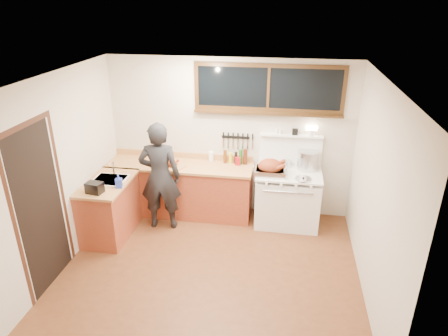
% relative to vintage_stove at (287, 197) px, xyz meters
% --- Properties ---
extents(ground_plane, '(4.00, 3.50, 0.02)m').
position_rel_vintage_stove_xyz_m(ground_plane, '(-1.00, -1.41, -0.48)').
color(ground_plane, '#542B16').
extents(room_shell, '(4.10, 3.60, 2.65)m').
position_rel_vintage_stove_xyz_m(room_shell, '(-1.00, -1.41, 1.18)').
color(room_shell, beige).
rests_on(room_shell, ground).
extents(counter_back, '(2.44, 0.64, 1.00)m').
position_rel_vintage_stove_xyz_m(counter_back, '(-1.80, 0.04, -0.01)').
color(counter_back, maroon).
rests_on(counter_back, ground).
extents(counter_left, '(0.64, 1.09, 0.90)m').
position_rel_vintage_stove_xyz_m(counter_left, '(-2.70, -0.79, -0.02)').
color(counter_left, maroon).
rests_on(counter_left, ground).
extents(sink_unit, '(0.50, 0.45, 0.37)m').
position_rel_vintage_stove_xyz_m(sink_unit, '(-2.68, -0.71, 0.38)').
color(sink_unit, white).
rests_on(sink_unit, counter_left).
extents(vintage_stove, '(1.02, 0.74, 1.59)m').
position_rel_vintage_stove_xyz_m(vintage_stove, '(0.00, 0.00, 0.00)').
color(vintage_stove, white).
rests_on(vintage_stove, ground).
extents(back_window, '(2.32, 0.13, 0.77)m').
position_rel_vintage_stove_xyz_m(back_window, '(-0.40, 0.31, 1.60)').
color(back_window, black).
rests_on(back_window, room_shell).
extents(left_doorway, '(0.02, 1.04, 2.17)m').
position_rel_vintage_stove_xyz_m(left_doorway, '(-2.99, -1.96, 0.62)').
color(left_doorway, black).
rests_on(left_doorway, ground).
extents(knife_strip, '(0.52, 0.03, 0.28)m').
position_rel_vintage_stove_xyz_m(knife_strip, '(-0.88, 0.32, 0.84)').
color(knife_strip, black).
rests_on(knife_strip, room_shell).
extents(man, '(0.69, 0.50, 1.76)m').
position_rel_vintage_stove_xyz_m(man, '(-1.98, -0.44, 0.41)').
color(man, black).
rests_on(man, ground).
extents(soap_bottle, '(0.11, 0.11, 0.20)m').
position_rel_vintage_stove_xyz_m(soap_bottle, '(-2.43, -0.93, 0.53)').
color(soap_bottle, '#243DB8').
rests_on(soap_bottle, counter_left).
extents(toaster, '(0.25, 0.19, 0.16)m').
position_rel_vintage_stove_xyz_m(toaster, '(-2.70, -1.15, 0.51)').
color(toaster, black).
rests_on(toaster, counter_left).
extents(cutting_board, '(0.48, 0.43, 0.14)m').
position_rel_vintage_stove_xyz_m(cutting_board, '(-1.89, -0.10, 0.49)').
color(cutting_board, '#BA8149').
rests_on(cutting_board, counter_back).
extents(roast_turkey, '(0.52, 0.37, 0.26)m').
position_rel_vintage_stove_xyz_m(roast_turkey, '(-0.29, -0.13, 0.54)').
color(roast_turkey, silver).
rests_on(roast_turkey, vintage_stove).
extents(stockpot, '(0.39, 0.39, 0.31)m').
position_rel_vintage_stove_xyz_m(stockpot, '(0.28, 0.18, 0.59)').
color(stockpot, silver).
rests_on(stockpot, vintage_stove).
extents(saucepan, '(0.18, 0.27, 0.11)m').
position_rel_vintage_stove_xyz_m(saucepan, '(-0.03, 0.22, 0.49)').
color(saucepan, silver).
rests_on(saucepan, vintage_stove).
extents(pot_lid, '(0.30, 0.30, 0.04)m').
position_rel_vintage_stove_xyz_m(pot_lid, '(0.21, -0.24, 0.44)').
color(pot_lid, silver).
rests_on(pot_lid, vintage_stove).
extents(coffee_tin, '(0.10, 0.08, 0.13)m').
position_rel_vintage_stove_xyz_m(coffee_tin, '(-0.84, 0.17, 0.50)').
color(coffee_tin, maroon).
rests_on(coffee_tin, counter_back).
extents(pitcher, '(0.11, 0.11, 0.16)m').
position_rel_vintage_stove_xyz_m(pitcher, '(-1.30, 0.27, 0.51)').
color(pitcher, white).
rests_on(pitcher, counter_back).
extents(bottle_cluster, '(0.40, 0.07, 0.26)m').
position_rel_vintage_stove_xyz_m(bottle_cluster, '(-0.86, 0.22, 0.55)').
color(bottle_cluster, black).
rests_on(bottle_cluster, counter_back).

